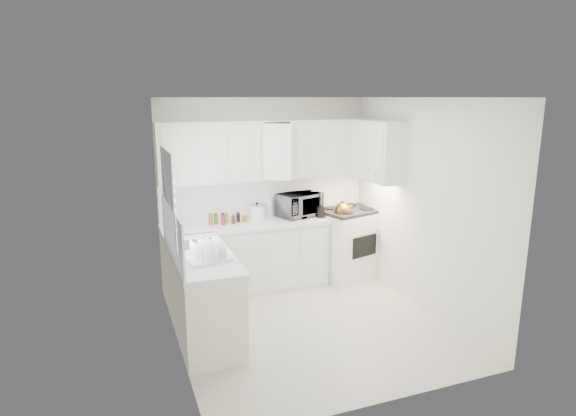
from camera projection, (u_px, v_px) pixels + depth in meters
name	position (u px, v px, depth m)	size (l,w,h in m)	color
floor	(309.00, 324.00, 5.64)	(3.20, 3.20, 0.00)	beige
ceiling	(311.00, 97.00, 5.06)	(3.20, 3.20, 0.00)	white
wall_back	(266.00, 191.00, 6.81)	(3.00, 3.00, 0.00)	silver
wall_front	(388.00, 262.00, 3.89)	(3.00, 3.00, 0.00)	silver
wall_left	(173.00, 230.00, 4.84)	(3.20, 3.20, 0.00)	silver
wall_right	(423.00, 206.00, 5.86)	(3.20, 3.20, 0.00)	silver
window_blinds	(170.00, 199.00, 5.11)	(0.06, 0.96, 1.06)	white
lower_cabinets_back	(246.00, 258.00, 6.59)	(2.22, 0.60, 0.90)	silver
lower_cabinets_left	(203.00, 296.00, 5.31)	(0.60, 1.60, 0.90)	silver
countertop_back	(246.00, 224.00, 6.48)	(2.24, 0.64, 0.05)	white
countertop_left	(202.00, 256.00, 5.21)	(0.64, 1.62, 0.05)	white
backsplash_back	(266.00, 196.00, 6.82)	(2.98, 0.02, 0.55)	white
backsplash_left	(172.00, 232.00, 5.04)	(0.02, 1.60, 0.55)	white
upper_cabinets_back	(269.00, 179.00, 6.61)	(3.00, 0.33, 0.80)	silver
upper_cabinets_right	(377.00, 180.00, 6.51)	(0.33, 0.90, 0.80)	silver
sink	(195.00, 234.00, 5.50)	(0.42, 0.38, 0.30)	gray
stove	(348.00, 233.00, 7.04)	(0.85, 0.70, 1.30)	white
tea_kettle	(342.00, 209.00, 6.74)	(0.28, 0.24, 0.26)	olive
frying_pan	(354.00, 209.00, 7.18)	(0.29, 0.49, 0.04)	black
microwave	(300.00, 202.00, 6.79)	(0.59, 0.33, 0.40)	gray
rice_cooker	(257.00, 211.00, 6.63)	(0.24, 0.24, 0.24)	white
paper_towel	(269.00, 207.00, 6.79)	(0.12, 0.12, 0.27)	white
utensil_crock	(321.00, 205.00, 6.71)	(0.12, 0.12, 0.36)	black
dish_rack	(207.00, 250.00, 4.94)	(0.44, 0.33, 0.24)	white
spice_left_0	(210.00, 219.00, 6.42)	(0.06, 0.06, 0.13)	#955828
spice_left_1	(217.00, 220.00, 6.36)	(0.06, 0.06, 0.13)	#3D7326
spice_left_2	(221.00, 218.00, 6.47)	(0.06, 0.06, 0.13)	#B5183B
spice_left_3	(228.00, 219.00, 6.41)	(0.06, 0.06, 0.13)	yellow
spice_left_4	(232.00, 217.00, 6.52)	(0.06, 0.06, 0.13)	#5A2719
spice_left_5	(239.00, 218.00, 6.46)	(0.06, 0.06, 0.13)	black
spice_left_6	(242.00, 216.00, 6.57)	(0.06, 0.06, 0.13)	#955828
sauce_right_0	(307.00, 208.00, 6.94)	(0.06, 0.06, 0.19)	#B5183B
sauce_right_1	(312.00, 208.00, 6.90)	(0.06, 0.06, 0.19)	yellow
sauce_right_2	(314.00, 207.00, 6.98)	(0.06, 0.06, 0.19)	#5A2719
sauce_right_3	(319.00, 207.00, 6.94)	(0.06, 0.06, 0.19)	black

